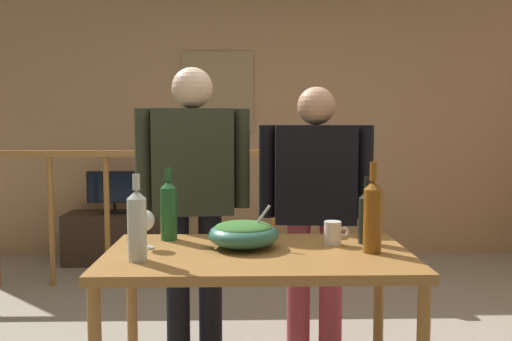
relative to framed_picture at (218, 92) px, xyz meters
The scene contains 15 objects.
back_wall 0.48m from the framed_picture, 10.64° to the left, with size 6.37×0.10×2.51m, color tan.
framed_picture is the anchor object (origin of this frame).
stair_railing 1.41m from the framed_picture, 109.96° to the right, with size 3.63×0.10×1.14m.
tv_console 1.70m from the framed_picture, 163.17° to the right, with size 0.90×0.40×0.47m, color #38281E.
flat_screen_tv 1.36m from the framed_picture, 161.50° to the right, with size 0.48×0.12×0.39m.
serving_table 3.19m from the framed_picture, 84.25° to the right, with size 1.31×0.74×0.76m.
salad_bowl 3.07m from the framed_picture, 85.29° to the right, with size 0.31×0.31×0.19m.
wine_glass 3.06m from the framed_picture, 93.63° to the right, with size 0.08×0.08×0.17m.
wine_bottle_green 2.88m from the framed_picture, 92.20° to the right, with size 0.08×0.08×0.34m.
wine_bottle_dark 3.09m from the framed_picture, 74.40° to the right, with size 0.07×0.07×0.31m.
wine_bottle_clear 3.26m from the framed_picture, 93.26° to the right, with size 0.08×0.08×0.35m.
wine_bottle_amber 3.24m from the framed_picture, 75.50° to the right, with size 0.08×0.08×0.39m.
mug_white 3.09m from the framed_picture, 77.44° to the right, with size 0.11×0.08×0.11m.
person_standing_left 2.45m from the framed_picture, 90.77° to the right, with size 0.62×0.26×1.61m.
person_standing_right 2.55m from the framed_picture, 74.73° to the right, with size 0.63×0.26×1.51m.
Camera 1 is at (-0.08, -2.76, 1.31)m, focal length 38.09 mm.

